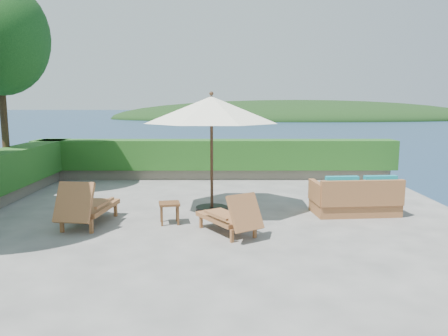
{
  "coord_description": "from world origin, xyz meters",
  "views": [
    {
      "loc": [
        0.27,
        -9.37,
        2.65
      ],
      "look_at": [
        0.3,
        0.8,
        1.1
      ],
      "focal_mm": 35.0,
      "sensor_mm": 36.0,
      "label": 1
    }
  ],
  "objects_px": {
    "side_table": "(169,206)",
    "wicker_loveseat": "(356,199)",
    "patio_umbrella": "(211,111)",
    "lounge_right": "(231,216)",
    "lounge_left": "(87,206)"
  },
  "relations": [
    {
      "from": "side_table",
      "to": "wicker_loveseat",
      "type": "xyz_separation_m",
      "value": [
        4.31,
        0.79,
        -0.01
      ]
    },
    {
      "from": "patio_umbrella",
      "to": "lounge_right",
      "type": "bearing_deg",
      "value": -76.97
    },
    {
      "from": "lounge_left",
      "to": "side_table",
      "type": "xyz_separation_m",
      "value": [
        1.75,
        0.18,
        -0.05
      ]
    },
    {
      "from": "lounge_right",
      "to": "side_table",
      "type": "bearing_deg",
      "value": 115.86
    },
    {
      "from": "side_table",
      "to": "lounge_left",
      "type": "bearing_deg",
      "value": -174.08
    },
    {
      "from": "patio_umbrella",
      "to": "lounge_right",
      "type": "relative_size",
      "value": 2.53
    },
    {
      "from": "lounge_left",
      "to": "side_table",
      "type": "bearing_deg",
      "value": 12.96
    },
    {
      "from": "lounge_right",
      "to": "wicker_loveseat",
      "type": "distance_m",
      "value": 3.38
    },
    {
      "from": "lounge_left",
      "to": "wicker_loveseat",
      "type": "distance_m",
      "value": 6.14
    },
    {
      "from": "patio_umbrella",
      "to": "lounge_right",
      "type": "distance_m",
      "value": 2.79
    },
    {
      "from": "patio_umbrella",
      "to": "lounge_right",
      "type": "xyz_separation_m",
      "value": [
        0.43,
        -1.84,
        -2.06
      ]
    },
    {
      "from": "wicker_loveseat",
      "to": "patio_umbrella",
      "type": "bearing_deg",
      "value": 170.89
    },
    {
      "from": "lounge_left",
      "to": "lounge_right",
      "type": "bearing_deg",
      "value": -4.35
    },
    {
      "from": "patio_umbrella",
      "to": "lounge_right",
      "type": "height_order",
      "value": "patio_umbrella"
    },
    {
      "from": "patio_umbrella",
      "to": "side_table",
      "type": "relative_size",
      "value": 8.11
    }
  ]
}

